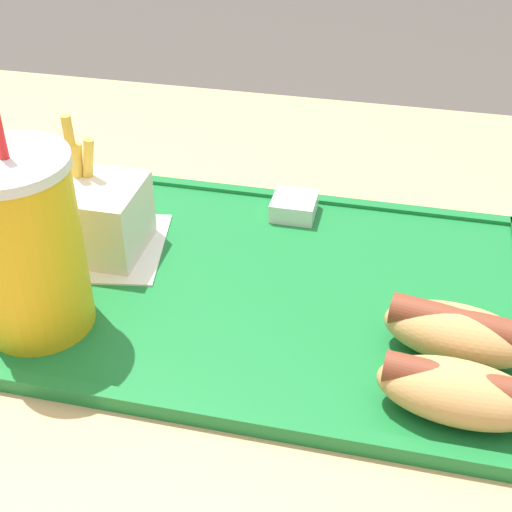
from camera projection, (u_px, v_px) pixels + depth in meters
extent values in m
cube|color=#197233|center=(256.00, 289.00, 0.62)|extent=(0.47, 0.31, 0.01)
cube|color=#197233|center=(288.00, 196.00, 0.74)|extent=(0.47, 0.01, 0.00)
cube|color=#197233|center=(208.00, 411.00, 0.50)|extent=(0.47, 0.01, 0.00)
cube|color=#197233|center=(17.00, 249.00, 0.66)|extent=(0.01, 0.31, 0.00)
cube|color=white|center=(92.00, 246.00, 0.66)|extent=(0.15, 0.13, 0.00)
cylinder|color=gold|center=(26.00, 250.00, 0.54)|extent=(0.09, 0.09, 0.14)
cylinder|color=silver|center=(6.00, 163.00, 0.50)|extent=(0.09, 0.09, 0.01)
ellipsoid|color=tan|center=(458.00, 393.00, 0.48)|extent=(0.12, 0.06, 0.04)
cylinder|color=brown|center=(460.00, 383.00, 0.48)|extent=(0.10, 0.03, 0.02)
ellipsoid|color=tan|center=(457.00, 334.00, 0.53)|extent=(0.12, 0.07, 0.04)
cylinder|color=brown|center=(460.00, 324.00, 0.53)|extent=(0.11, 0.04, 0.02)
cube|color=silver|center=(90.00, 217.00, 0.64)|extent=(0.10, 0.08, 0.07)
cylinder|color=gold|center=(74.00, 161.00, 0.63)|extent=(0.01, 0.01, 0.09)
cylinder|color=gold|center=(78.00, 176.00, 0.64)|extent=(0.01, 0.02, 0.06)
cylinder|color=gold|center=(88.00, 176.00, 0.64)|extent=(0.02, 0.01, 0.08)
cube|color=silver|center=(294.00, 206.00, 0.71)|extent=(0.04, 0.04, 0.02)
cube|color=white|center=(294.00, 198.00, 0.70)|extent=(0.04, 0.04, 0.00)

